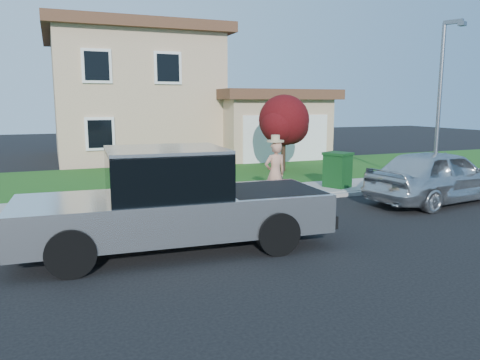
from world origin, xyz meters
name	(u,v)px	position (x,y,z in m)	size (l,w,h in m)	color
ground	(253,233)	(0.00, 0.00, 0.00)	(80.00, 80.00, 0.00)	black
curb	(245,203)	(1.00, 2.90, 0.06)	(40.00, 0.20, 0.12)	gray
sidewalk	(232,196)	(1.00, 4.00, 0.07)	(40.00, 2.00, 0.15)	gray
lawn	(193,176)	(1.00, 8.50, 0.05)	(40.00, 7.00, 0.10)	#225016
house	(158,99)	(1.31, 16.38, 3.17)	(14.00, 11.30, 6.85)	tan
pickup_truck	(173,203)	(-1.98, -0.46, 0.98)	(6.50, 2.65, 2.10)	black
woman	(275,172)	(1.78, 2.52, 0.98)	(0.72, 0.50, 2.07)	tan
sedan	(439,176)	(6.50, 1.02, 0.82)	(1.94, 4.82, 1.64)	silver
ornamental_tree	(284,122)	(4.92, 8.10, 2.17)	(2.36, 2.13, 3.23)	black
trash_bin	(337,169)	(4.73, 3.74, 0.75)	(1.01, 1.06, 1.19)	#103B14
street_lamp	(441,96)	(8.05, 2.69, 3.22)	(0.47, 0.73, 5.65)	slate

